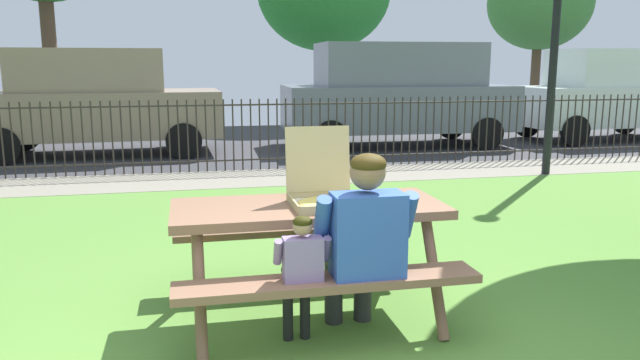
{
  "coord_description": "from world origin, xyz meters",
  "views": [
    {
      "loc": [
        -0.75,
        -2.43,
        1.7
      ],
      "look_at": [
        0.28,
        2.38,
        0.75
      ],
      "focal_mm": 34.39,
      "sensor_mm": 36.0,
      "label": 1
    }
  ],
  "objects_px": {
    "picnic_table_foreground": "(309,229)",
    "far_tree_midright": "(540,3)",
    "child_at_table": "(301,269)",
    "lamp_post_walkway": "(558,2)",
    "parked_car_far_right": "(605,94)",
    "adult_at_table": "(363,239)",
    "pizza_slice_on_table": "(387,201)",
    "parked_car_center": "(96,101)",
    "parked_car_right": "(398,92)",
    "pizza_box_open": "(323,190)"
  },
  "relations": [
    {
      "from": "parked_car_center",
      "to": "pizza_slice_on_table",
      "type": "bearing_deg",
      "value": -70.09
    },
    {
      "from": "child_at_table",
      "to": "far_tree_midright",
      "type": "bearing_deg",
      "value": 54.72
    },
    {
      "from": "pizza_box_open",
      "to": "parked_car_center",
      "type": "bearing_deg",
      "value": 107.29
    },
    {
      "from": "far_tree_midright",
      "to": "parked_car_center",
      "type": "bearing_deg",
      "value": -155.09
    },
    {
      "from": "picnic_table_foreground",
      "to": "child_at_table",
      "type": "distance_m",
      "value": 0.56
    },
    {
      "from": "pizza_box_open",
      "to": "picnic_table_foreground",
      "type": "bearing_deg",
      "value": 177.54
    },
    {
      "from": "pizza_slice_on_table",
      "to": "child_at_table",
      "type": "xyz_separation_m",
      "value": [
        -0.68,
        -0.47,
        -0.27
      ]
    },
    {
      "from": "adult_at_table",
      "to": "parked_car_far_right",
      "type": "distance_m",
      "value": 11.72
    },
    {
      "from": "picnic_table_foreground",
      "to": "parked_car_right",
      "type": "relative_size",
      "value": 0.39
    },
    {
      "from": "pizza_slice_on_table",
      "to": "parked_car_center",
      "type": "xyz_separation_m",
      "value": [
        -2.94,
        8.12,
        0.23
      ]
    },
    {
      "from": "picnic_table_foreground",
      "to": "lamp_post_walkway",
      "type": "xyz_separation_m",
      "value": [
        4.61,
        4.47,
        1.97
      ]
    },
    {
      "from": "pizza_box_open",
      "to": "lamp_post_walkway",
      "type": "bearing_deg",
      "value": 44.79
    },
    {
      "from": "child_at_table",
      "to": "lamp_post_walkway",
      "type": "distance_m",
      "value": 7.21
    },
    {
      "from": "parked_car_right",
      "to": "far_tree_midright",
      "type": "xyz_separation_m",
      "value": [
        6.57,
        5.76,
        2.39
      ]
    },
    {
      "from": "pizza_slice_on_table",
      "to": "parked_car_right",
      "type": "distance_m",
      "value": 8.63
    },
    {
      "from": "picnic_table_foreground",
      "to": "pizza_box_open",
      "type": "distance_m",
      "value": 0.29
    },
    {
      "from": "picnic_table_foreground",
      "to": "lamp_post_walkway",
      "type": "distance_m",
      "value": 6.72
    },
    {
      "from": "pizza_slice_on_table",
      "to": "parked_car_right",
      "type": "height_order",
      "value": "parked_car_right"
    },
    {
      "from": "pizza_slice_on_table",
      "to": "parked_car_far_right",
      "type": "height_order",
      "value": "parked_car_far_right"
    },
    {
      "from": "child_at_table",
      "to": "lamp_post_walkway",
      "type": "bearing_deg",
      "value": 46.42
    },
    {
      "from": "parked_car_center",
      "to": "parked_car_right",
      "type": "distance_m",
      "value": 5.85
    },
    {
      "from": "adult_at_table",
      "to": "child_at_table",
      "type": "relative_size",
      "value": 1.41
    },
    {
      "from": "adult_at_table",
      "to": "parked_car_far_right",
      "type": "relative_size",
      "value": 0.3
    },
    {
      "from": "parked_car_far_right",
      "to": "far_tree_midright",
      "type": "bearing_deg",
      "value": 72.97
    },
    {
      "from": "picnic_table_foreground",
      "to": "parked_car_right",
      "type": "bearing_deg",
      "value": 66.91
    },
    {
      "from": "pizza_slice_on_table",
      "to": "parked_car_far_right",
      "type": "bearing_deg",
      "value": 46.48
    },
    {
      "from": "lamp_post_walkway",
      "to": "parked_car_far_right",
      "type": "distance_m",
      "value": 5.33
    },
    {
      "from": "pizza_slice_on_table",
      "to": "parked_car_far_right",
      "type": "relative_size",
      "value": 0.07
    },
    {
      "from": "pizza_box_open",
      "to": "parked_car_center",
      "type": "height_order",
      "value": "parked_car_center"
    },
    {
      "from": "child_at_table",
      "to": "parked_car_right",
      "type": "bearing_deg",
      "value": 67.33
    },
    {
      "from": "parked_car_far_right",
      "to": "parked_car_right",
      "type": "bearing_deg",
      "value": -180.0
    },
    {
      "from": "adult_at_table",
      "to": "far_tree_midright",
      "type": "bearing_deg",
      "value": 55.7
    },
    {
      "from": "parked_car_right",
      "to": "far_tree_midright",
      "type": "relative_size",
      "value": 0.94
    },
    {
      "from": "parked_car_center",
      "to": "picnic_table_foreground",
      "type": "bearing_deg",
      "value": -73.35
    },
    {
      "from": "far_tree_midright",
      "to": "parked_car_far_right",
      "type": "bearing_deg",
      "value": -107.03
    },
    {
      "from": "pizza_box_open",
      "to": "lamp_post_walkway",
      "type": "relative_size",
      "value": 0.12
    },
    {
      "from": "adult_at_table",
      "to": "parked_car_center",
      "type": "xyz_separation_m",
      "value": [
        -2.64,
        8.56,
        0.35
      ]
    },
    {
      "from": "pizza_slice_on_table",
      "to": "child_at_table",
      "type": "relative_size",
      "value": 0.34
    },
    {
      "from": "pizza_slice_on_table",
      "to": "lamp_post_walkway",
      "type": "distance_m",
      "value": 6.36
    },
    {
      "from": "adult_at_table",
      "to": "parked_car_far_right",
      "type": "height_order",
      "value": "parked_car_far_right"
    },
    {
      "from": "pizza_box_open",
      "to": "parked_car_far_right",
      "type": "height_order",
      "value": "parked_car_far_right"
    },
    {
      "from": "picnic_table_foreground",
      "to": "adult_at_table",
      "type": "bearing_deg",
      "value": -64.95
    },
    {
      "from": "adult_at_table",
      "to": "picnic_table_foreground",
      "type": "bearing_deg",
      "value": 115.05
    },
    {
      "from": "picnic_table_foreground",
      "to": "child_at_table",
      "type": "relative_size",
      "value": 2.14
    },
    {
      "from": "picnic_table_foreground",
      "to": "far_tree_midright",
      "type": "xyz_separation_m",
      "value": [
        10.0,
        13.82,
        2.89
      ]
    },
    {
      "from": "pizza_slice_on_table",
      "to": "parked_car_center",
      "type": "bearing_deg",
      "value": 109.91
    },
    {
      "from": "parked_car_center",
      "to": "far_tree_midright",
      "type": "distance_m",
      "value": 13.91
    },
    {
      "from": "picnic_table_foreground",
      "to": "pizza_slice_on_table",
      "type": "relative_size",
      "value": 6.29
    },
    {
      "from": "picnic_table_foreground",
      "to": "child_at_table",
      "type": "height_order",
      "value": "child_at_table"
    },
    {
      "from": "child_at_table",
      "to": "far_tree_midright",
      "type": "relative_size",
      "value": 0.17
    }
  ]
}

